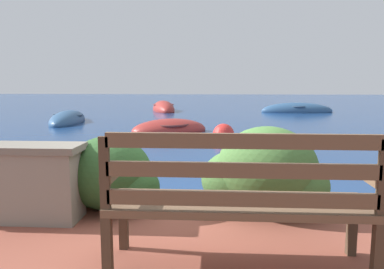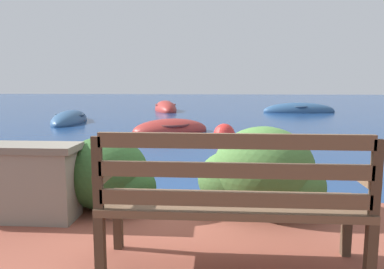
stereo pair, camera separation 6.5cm
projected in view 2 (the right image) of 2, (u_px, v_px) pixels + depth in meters
name	position (u px, v px, depth m)	size (l,w,h in m)	color
ground_plane	(177.00, 218.00, 3.98)	(80.00, 80.00, 0.00)	navy
park_bench	(232.00, 198.00, 2.39)	(1.71, 0.48, 0.93)	#433123
hedge_clump_left	(104.00, 177.00, 3.62)	(1.04, 0.75, 0.71)	#284C23
hedge_clump_centre	(261.00, 175.00, 3.54)	(1.19, 0.86, 0.81)	#426B33
rowboat_nearest	(171.00, 130.00, 10.79)	(2.53, 2.08, 0.68)	#9E2D28
rowboat_mid	(70.00, 121.00, 13.45)	(1.52, 3.34, 0.73)	#2D517A
rowboat_far	(299.00, 111.00, 17.73)	(3.38, 1.03, 0.82)	#2D517A
rowboat_outer	(166.00, 109.00, 18.74)	(1.79, 3.25, 0.89)	#9E2D28
mooring_buoy	(224.00, 134.00, 9.67)	(0.61, 0.61, 0.56)	red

